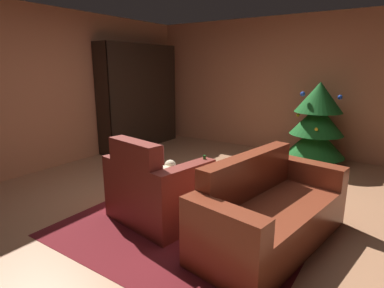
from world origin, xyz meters
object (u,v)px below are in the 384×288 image
(bookshelf_unit, at_px, (144,98))
(coffee_table, at_px, (203,180))
(armchair_red, at_px, (156,191))
(book_stack_on_table, at_px, (202,176))
(couch_red, at_px, (269,213))
(decorated_tree, at_px, (317,123))
(bottle_on_table, at_px, (204,172))

(bookshelf_unit, bearing_deg, coffee_table, -36.75)
(bookshelf_unit, xyz_separation_m, coffee_table, (2.73, -2.04, -0.62))
(armchair_red, bearing_deg, book_stack_on_table, 46.58)
(couch_red, bearing_deg, coffee_table, 168.88)
(armchair_red, relative_size, decorated_tree, 0.78)
(couch_red, relative_size, decorated_tree, 1.31)
(coffee_table, height_order, decorated_tree, decorated_tree)
(bookshelf_unit, height_order, decorated_tree, bookshelf_unit)
(decorated_tree, bearing_deg, book_stack_on_table, -102.65)
(coffee_table, height_order, bottle_on_table, bottle_on_table)
(book_stack_on_table, bearing_deg, bookshelf_unit, 142.64)
(bottle_on_table, xyz_separation_m, decorated_tree, (0.50, 2.74, 0.17))
(bottle_on_table, relative_size, decorated_tree, 0.22)
(coffee_table, relative_size, bottle_on_table, 2.23)
(decorated_tree, bearing_deg, couch_red, -85.13)
(couch_red, height_order, decorated_tree, decorated_tree)
(book_stack_on_table, relative_size, bottle_on_table, 0.67)
(armchair_red, xyz_separation_m, bottle_on_table, (0.45, 0.27, 0.22))
(book_stack_on_table, bearing_deg, coffee_table, 101.63)
(armchair_red, height_order, bottle_on_table, armchair_red)
(couch_red, xyz_separation_m, book_stack_on_table, (-0.83, 0.11, 0.18))
(armchair_red, distance_m, bottle_on_table, 0.57)
(armchair_red, xyz_separation_m, couch_red, (1.18, 0.26, -0.04))
(armchair_red, bearing_deg, decorated_tree, 72.61)
(bookshelf_unit, relative_size, coffee_table, 2.99)
(armchair_red, height_order, couch_red, armchair_red)
(bottle_on_table, bearing_deg, coffee_table, 124.14)
(bookshelf_unit, distance_m, book_stack_on_table, 3.50)
(armchair_red, xyz_separation_m, coffee_table, (0.34, 0.42, 0.06))
(couch_red, distance_m, bottle_on_table, 0.78)
(bookshelf_unit, bearing_deg, book_stack_on_table, -37.36)
(book_stack_on_table, distance_m, decorated_tree, 2.72)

